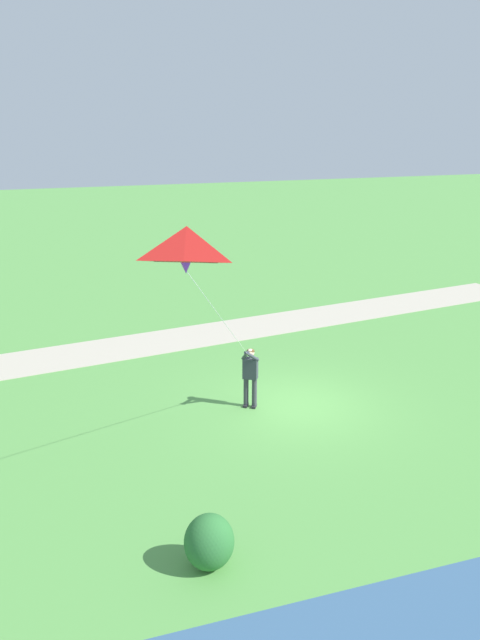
{
  "coord_description": "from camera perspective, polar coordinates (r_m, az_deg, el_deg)",
  "views": [
    {
      "loc": [
        -15.14,
        6.7,
        7.85
      ],
      "look_at": [
        0.17,
        1.64,
        2.65
      ],
      "focal_mm": 35.94,
      "sensor_mm": 36.0,
      "label": 1
    }
  ],
  "objects": [
    {
      "name": "ground_plane",
      "position": [
        18.32,
        5.1,
        -7.58
      ],
      "size": [
        120.0,
        120.0,
        0.0
      ],
      "primitive_type": "plane",
      "color": "#569947"
    },
    {
      "name": "walkway_path",
      "position": [
        23.52,
        -5.69,
        -1.71
      ],
      "size": [
        6.82,
        32.02,
        0.02
      ],
      "primitive_type": "cube",
      "rotation": [
        0.0,
        0.0,
        0.14
      ],
      "color": "#B7AD99",
      "rests_on": "ground"
    },
    {
      "name": "person_kite_flyer",
      "position": [
        17.74,
        0.91,
        -4.69
      ],
      "size": [
        0.62,
        0.54,
        1.83
      ],
      "color": "#232328",
      "rests_on": "ground"
    },
    {
      "name": "flying_kite",
      "position": [
        11.97,
        -4.69,
        6.23
      ],
      "size": [
        4.21,
        3.14,
        4.12
      ],
      "color": "red"
    },
    {
      "name": "lakeside_shrub",
      "position": [
        12.16,
        -2.76,
        -19.13
      ],
      "size": [
        0.85,
        0.92,
        1.07
      ],
      "primitive_type": "ellipsoid",
      "color": "#2D7033",
      "rests_on": "ground"
    }
  ]
}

